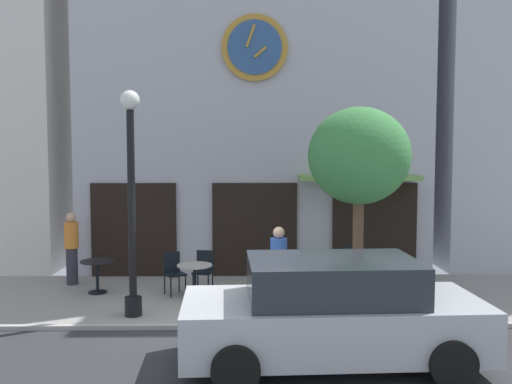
{
  "coord_description": "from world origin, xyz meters",
  "views": [
    {
      "loc": [
        0.4,
        -9.46,
        3.12
      ],
      "look_at": [
        0.6,
        2.08,
        2.24
      ],
      "focal_mm": 38.99,
      "sensor_mm": 36.0,
      "label": 1
    }
  ],
  "objects": [
    {
      "name": "ground_plane",
      "position": [
        0.0,
        -0.59,
        -0.02
      ],
      "size": [
        26.39,
        9.53,
        0.13
      ],
      "color": "gray"
    },
    {
      "name": "clock_building",
      "position": [
        0.6,
        5.54,
        6.31
      ],
      "size": [
        8.91,
        4.12,
        12.18
      ],
      "color": "#B2B2BC",
      "rests_on": "ground_plane"
    },
    {
      "name": "street_lamp",
      "position": [
        -1.73,
        0.82,
        2.13
      ],
      "size": [
        0.36,
        0.36,
        4.2
      ],
      "color": "black",
      "rests_on": "ground_plane"
    },
    {
      "name": "street_tree",
      "position": [
        2.5,
        0.85,
        2.98
      ],
      "size": [
        1.91,
        1.72,
        3.91
      ],
      "color": "brown",
      "rests_on": "ground_plane"
    },
    {
      "name": "cafe_table_center",
      "position": [
        -2.85,
        2.5,
        0.51
      ],
      "size": [
        0.71,
        0.71,
        0.72
      ],
      "color": "black",
      "rests_on": "ground_plane"
    },
    {
      "name": "cafe_table_leftmost",
      "position": [
        -0.67,
        1.77,
        0.55
      ],
      "size": [
        0.72,
        0.72,
        0.77
      ],
      "color": "black",
      "rests_on": "ground_plane"
    },
    {
      "name": "cafe_table_near_curb",
      "position": [
        1.68,
        2.31,
        0.5
      ],
      "size": [
        0.66,
        0.66,
        0.72
      ],
      "color": "black",
      "rests_on": "ground_plane"
    },
    {
      "name": "cafe_table_rightmost",
      "position": [
        3.21,
        2.35,
        0.52
      ],
      "size": [
        0.69,
        0.69,
        0.74
      ],
      "color": "black",
      "rests_on": "ground_plane"
    },
    {
      "name": "cafe_chair_by_entrance",
      "position": [
        2.76,
        3.04,
        0.53
      ],
      "size": [
        0.57,
        0.57,
        0.9
      ],
      "color": "black",
      "rests_on": "ground_plane"
    },
    {
      "name": "cafe_chair_corner",
      "position": [
        -0.54,
        2.58,
        0.53
      ],
      "size": [
        0.48,
        0.48,
        0.9
      ],
      "color": "black",
      "rests_on": "ground_plane"
    },
    {
      "name": "cafe_chair_facing_wall",
      "position": [
        2.82,
        1.6,
        0.53
      ],
      "size": [
        0.5,
        0.5,
        0.9
      ],
      "color": "black",
      "rests_on": "ground_plane"
    },
    {
      "name": "cafe_chair_outer",
      "position": [
        -1.18,
        2.38,
        0.53
      ],
      "size": [
        0.55,
        0.55,
        0.9
      ],
      "color": "black",
      "rests_on": "ground_plane"
    },
    {
      "name": "cafe_chair_curbside",
      "position": [
        2.56,
        2.37,
        0.53
      ],
      "size": [
        0.41,
        0.41,
        0.9
      ],
      "color": "black",
      "rests_on": "ground_plane"
    },
    {
      "name": "pedestrian_blue",
      "position": [
        1.0,
        0.89,
        0.86
      ],
      "size": [
        0.45,
        0.45,
        1.67
      ],
      "color": "#2D2D38",
      "rests_on": "ground_plane"
    },
    {
      "name": "pedestrian_orange",
      "position": [
        -3.65,
        3.29,
        0.86
      ],
      "size": [
        0.45,
        0.45,
        1.67
      ],
      "color": "#2D2D38",
      "rests_on": "ground_plane"
    },
    {
      "name": "parked_car_silver",
      "position": [
        1.64,
        -1.6,
        0.76
      ],
      "size": [
        4.37,
        2.16,
        1.55
      ],
      "color": "#B7BABF",
      "rests_on": "ground_plane"
    }
  ]
}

